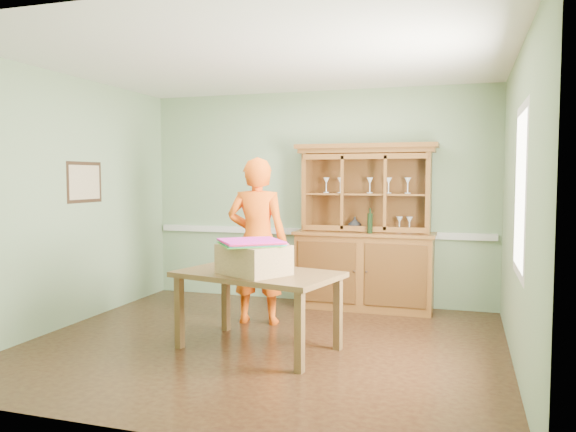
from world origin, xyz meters
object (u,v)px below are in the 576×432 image
(china_hutch, at_px, (365,251))
(cardboard_box, at_px, (254,259))
(dining_table, at_px, (258,281))
(person, at_px, (257,241))

(china_hutch, xyz_separation_m, cardboard_box, (-0.66, -2.05, 0.15))
(dining_table, relative_size, cardboard_box, 2.81)
(china_hutch, xyz_separation_m, dining_table, (-0.66, -1.93, -0.07))
(china_hutch, xyz_separation_m, person, (-1.00, -1.05, 0.20))
(cardboard_box, bearing_deg, person, 108.91)
(china_hutch, height_order, dining_table, china_hutch)
(china_hutch, relative_size, dining_table, 1.24)
(china_hutch, distance_m, dining_table, 2.04)
(cardboard_box, distance_m, person, 1.06)
(dining_table, relative_size, person, 0.89)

